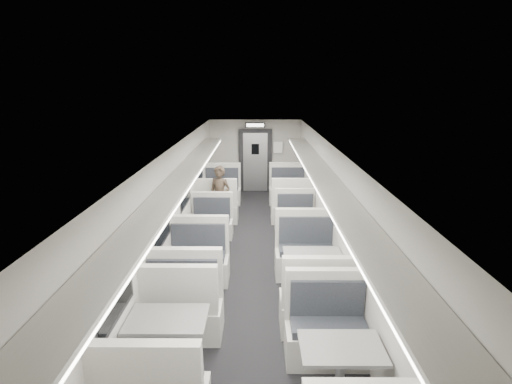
{
  "coord_description": "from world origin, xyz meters",
  "views": [
    {
      "loc": [
        0.09,
        -7.16,
        3.52
      ],
      "look_at": [
        0.05,
        1.58,
        1.15
      ],
      "focal_mm": 28.0,
      "sensor_mm": 36.0,
      "label": 1
    }
  ],
  "objects_px": {
    "booth_left_a": "(219,198)",
    "booth_left_d": "(169,346)",
    "booth_right_a": "(290,198)",
    "booth_right_b": "(298,229)",
    "booth_right_d": "(340,376)",
    "booth_right_c": "(312,276)",
    "exit_sign": "(255,125)",
    "vestibule_door": "(255,161)",
    "booth_left_b": "(208,234)",
    "booth_left_c": "(191,282)",
    "passenger": "(220,197)"
  },
  "relations": [
    {
      "from": "booth_left_a",
      "to": "booth_left_d",
      "type": "xyz_separation_m",
      "value": [
        0.0,
        -6.63,
        0.01
      ]
    },
    {
      "from": "booth_right_a",
      "to": "booth_right_b",
      "type": "bearing_deg",
      "value": -90.0
    },
    {
      "from": "booth_right_d",
      "to": "booth_right_a",
      "type": "bearing_deg",
      "value": 90.0
    },
    {
      "from": "booth_right_c",
      "to": "exit_sign",
      "type": "relative_size",
      "value": 3.79
    },
    {
      "from": "booth_left_a",
      "to": "booth_left_d",
      "type": "distance_m",
      "value": 6.63
    },
    {
      "from": "booth_left_d",
      "to": "exit_sign",
      "type": "relative_size",
      "value": 3.76
    },
    {
      "from": "booth_left_d",
      "to": "booth_right_b",
      "type": "relative_size",
      "value": 1.18
    },
    {
      "from": "vestibule_door",
      "to": "exit_sign",
      "type": "xyz_separation_m",
      "value": [
        0.0,
        -0.49,
        1.24
      ]
    },
    {
      "from": "booth_left_d",
      "to": "booth_left_b",
      "type": "bearing_deg",
      "value": 90.0
    },
    {
      "from": "booth_right_a",
      "to": "booth_left_c",
      "type": "bearing_deg",
      "value": -111.85
    },
    {
      "from": "booth_right_a",
      "to": "passenger",
      "type": "relative_size",
      "value": 1.44
    },
    {
      "from": "booth_right_a",
      "to": "vestibule_door",
      "type": "bearing_deg",
      "value": 114.11
    },
    {
      "from": "booth_left_a",
      "to": "passenger",
      "type": "distance_m",
      "value": 1.36
    },
    {
      "from": "booth_left_c",
      "to": "booth_right_a",
      "type": "distance_m",
      "value": 5.37
    },
    {
      "from": "booth_left_c",
      "to": "booth_right_b",
      "type": "relative_size",
      "value": 1.13
    },
    {
      "from": "booth_right_a",
      "to": "booth_right_b",
      "type": "relative_size",
      "value": 1.15
    },
    {
      "from": "booth_right_d",
      "to": "passenger",
      "type": "relative_size",
      "value": 1.4
    },
    {
      "from": "booth_right_c",
      "to": "passenger",
      "type": "relative_size",
      "value": 1.48
    },
    {
      "from": "booth_left_c",
      "to": "booth_right_b",
      "type": "distance_m",
      "value": 3.3
    },
    {
      "from": "booth_left_b",
      "to": "booth_right_b",
      "type": "distance_m",
      "value": 2.03
    },
    {
      "from": "booth_right_b",
      "to": "passenger",
      "type": "xyz_separation_m",
      "value": [
        -1.86,
        1.04,
        0.44
      ]
    },
    {
      "from": "booth_left_c",
      "to": "booth_left_d",
      "type": "height_order",
      "value": "booth_left_d"
    },
    {
      "from": "booth_right_b",
      "to": "booth_left_d",
      "type": "bearing_deg",
      "value": -115.03
    },
    {
      "from": "booth_left_b",
      "to": "booth_right_c",
      "type": "xyz_separation_m",
      "value": [
        2.0,
        -2.09,
        0.07
      ]
    },
    {
      "from": "vestibule_door",
      "to": "passenger",
      "type": "bearing_deg",
      "value": -103.64
    },
    {
      "from": "booth_left_c",
      "to": "exit_sign",
      "type": "height_order",
      "value": "exit_sign"
    },
    {
      "from": "vestibule_door",
      "to": "exit_sign",
      "type": "bearing_deg",
      "value": -90.0
    },
    {
      "from": "booth_right_c",
      "to": "passenger",
      "type": "height_order",
      "value": "passenger"
    },
    {
      "from": "booth_left_d",
      "to": "booth_right_d",
      "type": "distance_m",
      "value": 2.06
    },
    {
      "from": "booth_right_a",
      "to": "booth_right_b",
      "type": "xyz_separation_m",
      "value": [
        0.0,
        -2.36,
        -0.05
      ]
    },
    {
      "from": "vestibule_door",
      "to": "exit_sign",
      "type": "height_order",
      "value": "exit_sign"
    },
    {
      "from": "booth_right_b",
      "to": "booth_left_b",
      "type": "bearing_deg",
      "value": -170.58
    },
    {
      "from": "booth_right_d",
      "to": "vestibule_door",
      "type": "xyz_separation_m",
      "value": [
        -1.0,
        9.35,
        0.64
      ]
    },
    {
      "from": "booth_left_b",
      "to": "booth_right_c",
      "type": "distance_m",
      "value": 2.9
    },
    {
      "from": "booth_left_d",
      "to": "exit_sign",
      "type": "height_order",
      "value": "exit_sign"
    },
    {
      "from": "booth_right_c",
      "to": "booth_left_a",
      "type": "bearing_deg",
      "value": 112.76
    },
    {
      "from": "booth_right_d",
      "to": "booth_left_c",
      "type": "bearing_deg",
      "value": 133.18
    },
    {
      "from": "booth_left_c",
      "to": "booth_left_d",
      "type": "bearing_deg",
      "value": -90.0
    },
    {
      "from": "exit_sign",
      "to": "booth_right_a",
      "type": "bearing_deg",
      "value": -60.2
    },
    {
      "from": "booth_right_b",
      "to": "exit_sign",
      "type": "distance_m",
      "value": 4.64
    },
    {
      "from": "booth_left_a",
      "to": "booth_left_c",
      "type": "bearing_deg",
      "value": -90.0
    },
    {
      "from": "booth_left_d",
      "to": "booth_right_c",
      "type": "height_order",
      "value": "booth_right_c"
    },
    {
      "from": "booth_left_b",
      "to": "vestibule_door",
      "type": "distance_m",
      "value": 5.07
    },
    {
      "from": "booth_left_c",
      "to": "booth_right_a",
      "type": "relative_size",
      "value": 0.98
    },
    {
      "from": "booth_left_d",
      "to": "booth_right_b",
      "type": "xyz_separation_m",
      "value": [
        2.0,
        4.28,
        -0.06
      ]
    },
    {
      "from": "booth_right_d",
      "to": "booth_right_b",
      "type": "bearing_deg",
      "value": 90.0
    },
    {
      "from": "booth_left_c",
      "to": "booth_left_a",
      "type": "bearing_deg",
      "value": 90.0
    },
    {
      "from": "booth_right_c",
      "to": "booth_right_a",
      "type": "bearing_deg",
      "value": 90.0
    },
    {
      "from": "exit_sign",
      "to": "booth_left_b",
      "type": "bearing_deg",
      "value": -102.71
    },
    {
      "from": "booth_right_c",
      "to": "vestibule_door",
      "type": "xyz_separation_m",
      "value": [
        -1.0,
        7.02,
        0.62
      ]
    }
  ]
}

